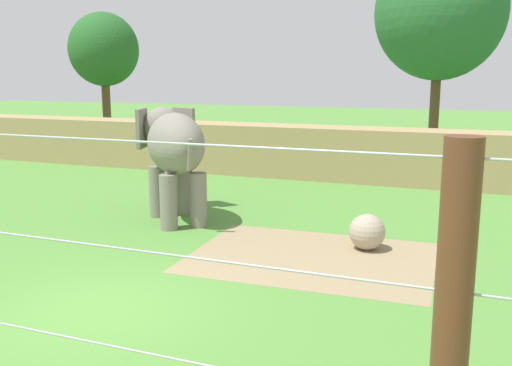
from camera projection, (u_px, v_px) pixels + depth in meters
ground_plane at (95, 311)px, 9.57m from camera, size 120.00×120.00×0.00m
dirt_patch at (311, 257)px, 12.39m from camera, size 5.33×4.10×0.01m
embankment_wall at (314, 152)px, 21.83m from camera, size 36.00×1.80×1.97m
elephant at (173, 147)px, 15.34m from camera, size 3.30×3.45×3.00m
enrichment_ball at (367, 232)px, 12.88m from camera, size 0.82×0.82×0.82m
tree_far_left at (440, 12)px, 25.19m from camera, size 5.75×5.75×9.68m
tree_behind_wall at (104, 50)px, 29.94m from camera, size 3.67×3.67×7.15m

